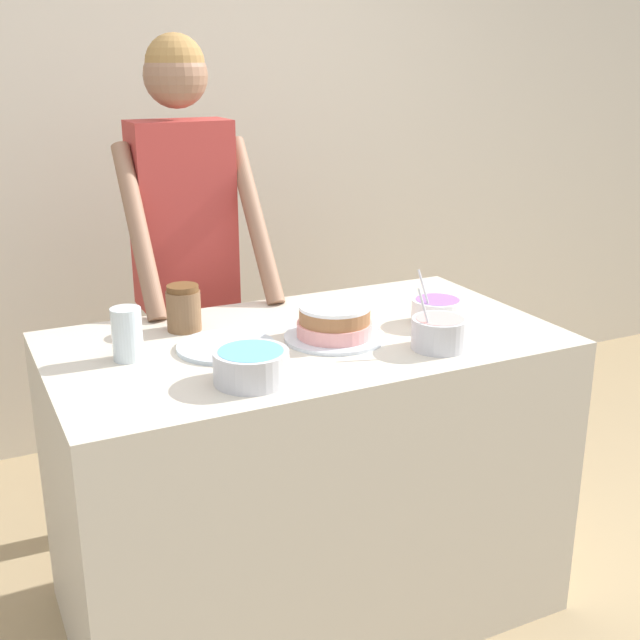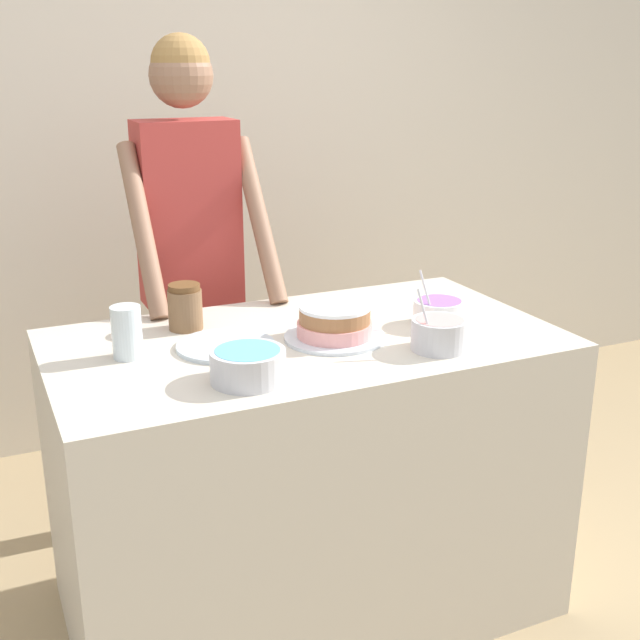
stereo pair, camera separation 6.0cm
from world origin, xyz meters
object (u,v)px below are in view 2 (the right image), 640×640
object	(u,v)px
cake	(335,324)
frosting_bowl_pink	(439,333)
frosting_bowl_blue	(248,364)
ceramic_plate	(226,346)
stoneware_jar	(185,307)
frosting_bowl_purple	(439,311)
person_baker	(190,232)
drinking_glass	(127,332)

from	to	relation	value
cake	frosting_bowl_pink	size ratio (longest dim) A/B	1.65
cake	frosting_bowl_blue	size ratio (longest dim) A/B	1.54
ceramic_plate	stoneware_jar	bearing A→B (deg)	105.30
frosting_bowl_pink	frosting_bowl_purple	xyz separation A→B (m)	(0.12, 0.18, -0.01)
cake	frosting_bowl_blue	world-z (taller)	cake
cake	ceramic_plate	xyz separation A→B (m)	(-0.31, 0.06, -0.04)
person_baker	frosting_bowl_pink	size ratio (longest dim) A/B	9.88
frosting_bowl_blue	stoneware_jar	xyz separation A→B (m)	(-0.03, 0.46, 0.02)
frosting_bowl_blue	ceramic_plate	distance (m)	0.26
frosting_bowl_purple	person_baker	bearing A→B (deg)	127.48
person_baker	frosting_bowl_blue	xyz separation A→B (m)	(-0.12, -0.91, -0.15)
frosting_bowl_blue	frosting_bowl_purple	xyz separation A→B (m)	(0.67, 0.18, -0.00)
drinking_glass	frosting_bowl_blue	bearing A→B (deg)	-50.77
frosting_bowl_pink	ceramic_plate	world-z (taller)	frosting_bowl_pink
frosting_bowl_purple	stoneware_jar	bearing A→B (deg)	158.53
drinking_glass	ceramic_plate	xyz separation A→B (m)	(0.26, -0.04, -0.07)
frosting_bowl_pink	stoneware_jar	size ratio (longest dim) A/B	1.29
drinking_glass	frosting_bowl_pink	bearing A→B (deg)	-20.23
cake	frosting_bowl_blue	xyz separation A→B (m)	(-0.33, -0.19, -0.00)
frosting_bowl_purple	stoneware_jar	distance (m)	0.76
cake	drinking_glass	bearing A→B (deg)	170.43
frosting_bowl_blue	person_baker	bearing A→B (deg)	82.78
cake	frosting_bowl_purple	xyz separation A→B (m)	(0.34, -0.01, -0.00)
cake	ceramic_plate	world-z (taller)	cake
drinking_glass	stoneware_jar	size ratio (longest dim) A/B	1.04
ceramic_plate	stoneware_jar	size ratio (longest dim) A/B	2.01
ceramic_plate	drinking_glass	bearing A→B (deg)	171.99
frosting_bowl_blue	ceramic_plate	world-z (taller)	frosting_bowl_blue
drinking_glass	cake	bearing A→B (deg)	-9.57
person_baker	stoneware_jar	xyz separation A→B (m)	(-0.15, -0.45, -0.13)
frosting_bowl_purple	ceramic_plate	bearing A→B (deg)	173.71
cake	stoneware_jar	bearing A→B (deg)	143.92
ceramic_plate	frosting_bowl_purple	bearing A→B (deg)	-6.29
frosting_bowl_purple	ceramic_plate	xyz separation A→B (m)	(-0.65, 0.07, -0.04)
frosting_bowl_pink	drinking_glass	distance (m)	0.84
frosting_bowl_purple	ceramic_plate	world-z (taller)	frosting_bowl_purple
frosting_bowl_blue	drinking_glass	bearing A→B (deg)	129.23
ceramic_plate	cake	bearing A→B (deg)	-10.90
drinking_glass	stoneware_jar	distance (m)	0.27
cake	stoneware_jar	distance (m)	0.45
cake	frosting_bowl_pink	xyz separation A→B (m)	(0.22, -0.20, 0.00)
drinking_glass	stoneware_jar	xyz separation A→B (m)	(0.20, 0.17, -0.00)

